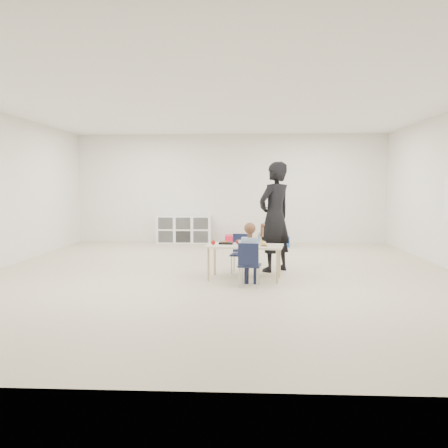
{
  "coord_description": "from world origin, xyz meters",
  "views": [
    {
      "loc": [
        0.43,
        -7.82,
        1.5
      ],
      "look_at": [
        0.04,
        0.01,
        0.85
      ],
      "focal_mm": 38.0,
      "sensor_mm": 36.0,
      "label": 1
    }
  ],
  "objects_px": {
    "child": "(250,252)",
    "adult": "(275,217)",
    "table": "(245,262)",
    "chair_near": "(250,264)",
    "cubby_shelf": "(184,229)"
  },
  "relations": [
    {
      "from": "table",
      "to": "child",
      "type": "relative_size",
      "value": 1.22
    },
    {
      "from": "chair_near",
      "to": "cubby_shelf",
      "type": "distance_m",
      "value": 5.44
    },
    {
      "from": "table",
      "to": "child",
      "type": "distance_m",
      "value": 0.59
    },
    {
      "from": "cubby_shelf",
      "to": "adult",
      "type": "height_order",
      "value": "adult"
    },
    {
      "from": "table",
      "to": "chair_near",
      "type": "height_order",
      "value": "chair_near"
    },
    {
      "from": "table",
      "to": "cubby_shelf",
      "type": "relative_size",
      "value": 0.9
    },
    {
      "from": "chair_near",
      "to": "child",
      "type": "relative_size",
      "value": 0.63
    },
    {
      "from": "table",
      "to": "cubby_shelf",
      "type": "bearing_deg",
      "value": 116.88
    },
    {
      "from": "child",
      "to": "adult",
      "type": "xyz_separation_m",
      "value": [
        0.44,
        1.27,
        0.43
      ]
    },
    {
      "from": "cubby_shelf",
      "to": "adult",
      "type": "xyz_separation_m",
      "value": [
        2.1,
        -3.91,
        0.6
      ]
    },
    {
      "from": "table",
      "to": "adult",
      "type": "distance_m",
      "value": 1.12
    },
    {
      "from": "cubby_shelf",
      "to": "adult",
      "type": "relative_size",
      "value": 0.74
    },
    {
      "from": "chair_near",
      "to": "adult",
      "type": "relative_size",
      "value": 0.35
    },
    {
      "from": "adult",
      "to": "chair_near",
      "type": "bearing_deg",
      "value": 27.3
    },
    {
      "from": "child",
      "to": "cubby_shelf",
      "type": "distance_m",
      "value": 5.44
    }
  ]
}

